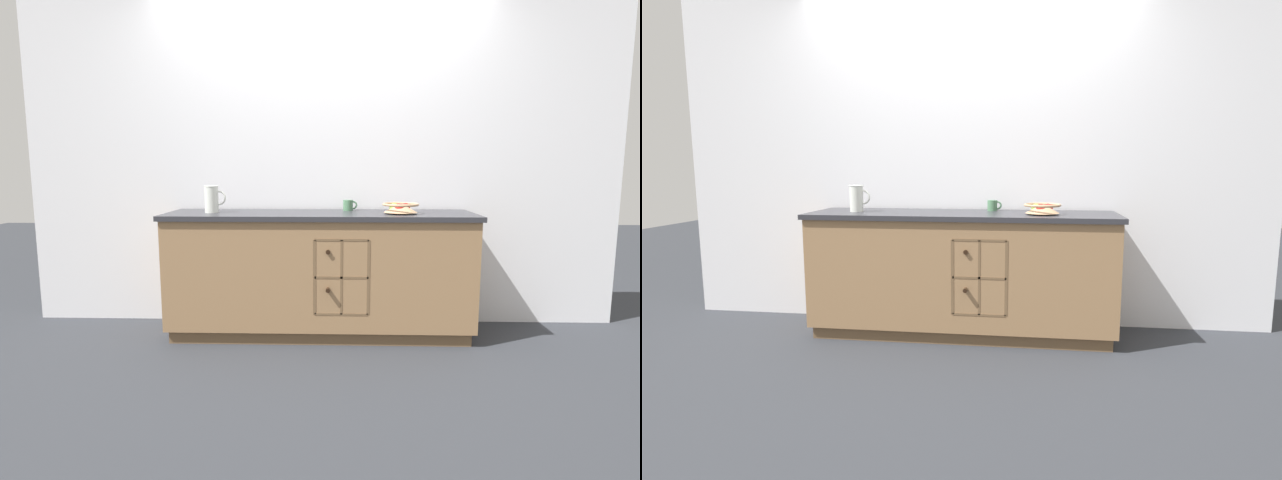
# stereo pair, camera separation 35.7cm
# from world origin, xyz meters

# --- Properties ---
(ground_plane) EXTENTS (14.00, 14.00, 0.00)m
(ground_plane) POSITION_xyz_m (0.00, 0.00, 0.00)
(ground_plane) COLOR #2D3035
(back_wall) EXTENTS (4.55, 0.06, 2.55)m
(back_wall) POSITION_xyz_m (0.00, 0.35, 1.27)
(back_wall) COLOR white
(back_wall) RESTS_ON ground_plane
(kitchen_island) EXTENTS (2.19, 0.62, 0.89)m
(kitchen_island) POSITION_xyz_m (0.00, -0.00, 0.45)
(kitchen_island) COLOR brown
(kitchen_island) RESTS_ON ground_plane
(fruit_bowl) EXTENTS (0.25, 0.25, 0.07)m
(fruit_bowl) POSITION_xyz_m (0.56, -0.05, 0.94)
(fruit_bowl) COLOR tan
(fruit_bowl) RESTS_ON kitchen_island
(white_pitcher) EXTENTS (0.15, 0.10, 0.19)m
(white_pitcher) POSITION_xyz_m (-0.77, -0.02, 0.99)
(white_pitcher) COLOR silver
(white_pitcher) RESTS_ON kitchen_island
(ceramic_mug) EXTENTS (0.11, 0.07, 0.08)m
(ceramic_mug) POSITION_xyz_m (0.21, 0.18, 0.93)
(ceramic_mug) COLOR #4C7A56
(ceramic_mug) RESTS_ON kitchen_island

